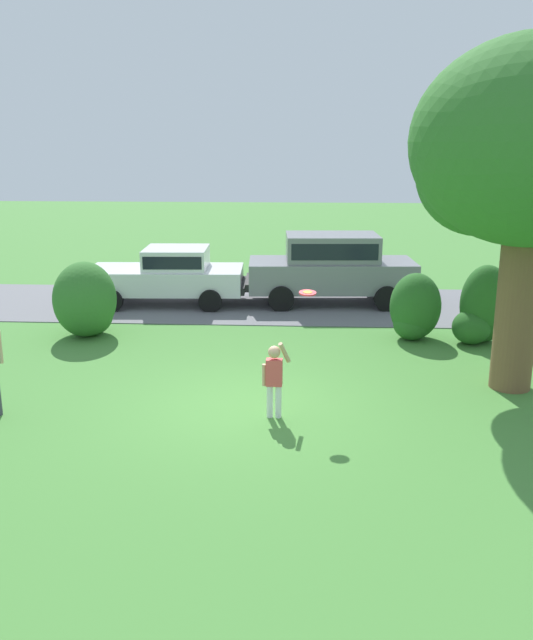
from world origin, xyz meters
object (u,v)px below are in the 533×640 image
child_thrower (274,375)px  parked_suv (331,265)px  frisbee (308,293)px  parked_sedan (169,274)px

child_thrower → parked_suv: bearing=81.5°
parked_suv → frisbee: frisbee is taller
parked_sedan → frisbee: bearing=-62.9°
child_thrower → frisbee: 1.43m
parked_sedan → frisbee: 8.33m
parked_suv → frisbee: 7.74m
parked_sedan → parked_suv: parked_suv is taller
parked_suv → child_thrower: parked_suv is taller
parked_suv → frisbee: size_ratio=17.03×
parked_sedan → child_thrower: (3.25, -7.74, -0.13)m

